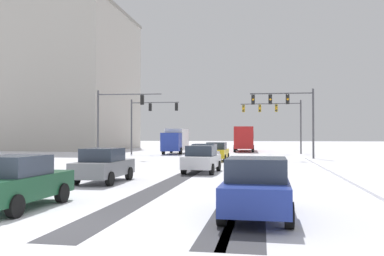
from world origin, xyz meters
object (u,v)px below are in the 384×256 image
traffic_signal_far_right (276,114)px  bus_oncoming (244,137)px  car_white_third (202,159)px  car_grey_fourth (104,165)px  traffic_signal_near_right (288,108)px  car_blue_sixth (257,187)px  traffic_signal_far_left (148,115)px  car_silver_second (205,155)px  car_dark_green_fifth (16,182)px  car_yellow_cab_lead (217,152)px  office_building_far_left_block (58,81)px  box_truck_delivery (176,140)px  traffic_signal_near_left (115,112)px

traffic_signal_far_right → bus_oncoming: 8.87m
car_white_third → car_grey_fourth: same height
traffic_signal_near_right → car_blue_sixth: size_ratio=1.57×
traffic_signal_far_left → traffic_signal_far_right: 15.53m
car_silver_second → car_dark_green_fifth: bearing=-100.6°
car_yellow_cab_lead → office_building_far_left_block: bearing=137.6°
car_white_third → box_truck_delivery: bearing=105.6°
car_white_third → car_blue_sixth: same height
car_grey_fourth → car_dark_green_fifth: (0.05, -6.99, 0.00)m
traffic_signal_near_left → office_building_far_left_block: 32.43m
traffic_signal_near_left → car_silver_second: size_ratio=1.58×
traffic_signal_near_right → office_building_far_left_block: bearing=146.4°
car_silver_second → bus_oncoming: 28.81m
traffic_signal_far_right → bus_oncoming: (-4.18, 7.28, -2.84)m
traffic_signal_near_left → car_white_third: traffic_signal_near_left is taller
car_silver_second → car_grey_fourth: same height
bus_oncoming → traffic_signal_near_right: bearing=-76.1°
traffic_signal_far_right → car_silver_second: size_ratio=1.78×
traffic_signal_near_left → car_yellow_cab_lead: traffic_signal_near_left is taller
car_silver_second → car_white_third: bearing=-84.1°
traffic_signal_far_right → car_grey_fourth: bearing=-105.8°
car_silver_second → car_blue_sixth: size_ratio=0.99×
car_silver_second → car_dark_green_fifth: 17.96m
office_building_far_left_block → traffic_signal_near_right: bearing=-33.6°
car_yellow_cab_lead → car_silver_second: bearing=-91.7°
car_white_third → box_truck_delivery: size_ratio=0.56×
bus_oncoming → car_blue_sixth: bearing=-87.1°
traffic_signal_far_left → box_truck_delivery: traffic_signal_far_left is taller
office_building_far_left_block → car_yellow_cab_lead: bearing=-42.4°
car_grey_fourth → office_building_far_left_block: size_ratio=0.18×
car_silver_second → bus_oncoming: (1.55, 28.75, 1.18)m
car_white_third → car_grey_fourth: bearing=-123.8°
car_white_third → car_dark_green_fifth: bearing=-106.6°
traffic_signal_near_right → car_silver_second: size_ratio=1.58×
bus_oncoming → car_white_third: bearing=-91.8°
car_grey_fourth → bus_oncoming: bus_oncoming is taller
traffic_signal_far_left → car_blue_sixth: size_ratio=1.57×
traffic_signal_far_left → car_grey_fourth: size_ratio=1.58×
traffic_signal_far_left → car_blue_sixth: (13.15, -35.03, -3.82)m
car_grey_fourth → box_truck_delivery: bearing=95.7°
office_building_far_left_block → bus_oncoming: bearing=-7.4°
traffic_signal_near_right → car_white_third: bearing=-112.4°
car_grey_fourth → box_truck_delivery: 30.40m
traffic_signal_far_right → car_silver_second: (-5.74, -21.46, -4.01)m
traffic_signal_near_right → car_yellow_cab_lead: bearing=-153.3°
traffic_signal_near_right → car_yellow_cab_lead: 7.98m
traffic_signal_near_left → car_grey_fourth: (6.24, -18.23, -3.62)m
traffic_signal_near_right → car_grey_fourth: size_ratio=1.58×
traffic_signal_far_right → box_truck_delivery: (-12.09, -1.89, -3.20)m
traffic_signal_far_left → office_building_far_left_block: office_building_far_left_block is taller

